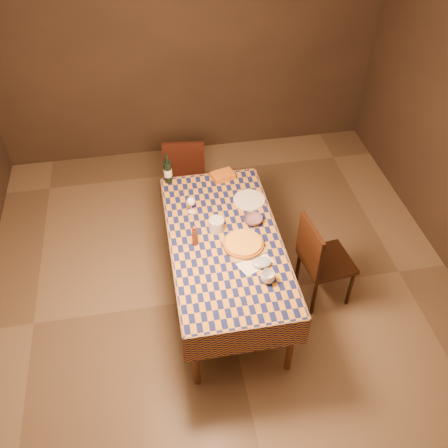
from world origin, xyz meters
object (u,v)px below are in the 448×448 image
object	(u,v)px
pizza	(243,243)
bowl	(253,220)
chair_right	(319,258)
dining_table	(225,245)
white_plate	(249,200)
cutting_board	(243,246)
wine_bottle	(168,172)
chair_far	(185,169)

from	to	relation	value
pizza	bowl	size ratio (longest dim) A/B	2.06
pizza	chair_right	bearing A→B (deg)	-2.06
dining_table	white_plate	world-z (taller)	white_plate
dining_table	bowl	bearing A→B (deg)	30.50
cutting_board	white_plate	xyz separation A→B (m)	(0.17, 0.56, -0.00)
dining_table	chair_right	distance (m)	0.85
wine_bottle	chair_far	size ratio (longest dim) A/B	0.33
dining_table	chair_right	bearing A→B (deg)	-9.23
cutting_board	chair_far	xyz separation A→B (m)	(-0.32, 1.47, -0.26)
bowl	pizza	bearing A→B (deg)	-117.84
white_plate	chair_far	bearing A→B (deg)	118.42
white_plate	pizza	bearing A→B (deg)	-107.01
dining_table	pizza	size ratio (longest dim) A/B	5.34
wine_bottle	chair_far	bearing A→B (deg)	67.87
cutting_board	chair_right	xyz separation A→B (m)	(0.69, -0.02, -0.26)
wine_bottle	chair_right	bearing A→B (deg)	-39.36
bowl	chair_far	xyz separation A→B (m)	(-0.47, 1.20, -0.27)
pizza	white_plate	size ratio (longest dim) A/B	1.19
bowl	chair_right	bearing A→B (deg)	-28.70
dining_table	wine_bottle	size ratio (longest dim) A/B	5.94
dining_table	chair_right	size ratio (longest dim) A/B	1.98
dining_table	pizza	xyz separation A→B (m)	(0.13, -0.11, 0.11)
cutting_board	chair_far	bearing A→B (deg)	102.37
wine_bottle	chair_far	world-z (taller)	wine_bottle
cutting_board	wine_bottle	size ratio (longest dim) A/B	0.98
cutting_board	bowl	distance (m)	0.31
pizza	wine_bottle	bearing A→B (deg)	118.47
cutting_board	white_plate	bearing A→B (deg)	72.99
wine_bottle	bowl	bearing A→B (deg)	-46.16
wine_bottle	dining_table	bearing A→B (deg)	-65.54
dining_table	cutting_board	size ratio (longest dim) A/B	6.06
bowl	chair_right	size ratio (longest dim) A/B	0.18
white_plate	chair_right	xyz separation A→B (m)	(0.52, -0.58, -0.26)
wine_bottle	white_plate	world-z (taller)	wine_bottle
pizza	bowl	bearing A→B (deg)	62.16
pizza	white_plate	distance (m)	0.58
dining_table	chair_far	world-z (taller)	chair_far
wine_bottle	white_plate	bearing A→B (deg)	-30.54
dining_table	pizza	world-z (taller)	pizza
cutting_board	dining_table	bearing A→B (deg)	141.01
wine_bottle	chair_right	xyz separation A→B (m)	(1.21, -0.99, -0.36)
white_plate	cutting_board	bearing A→B (deg)	-107.01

